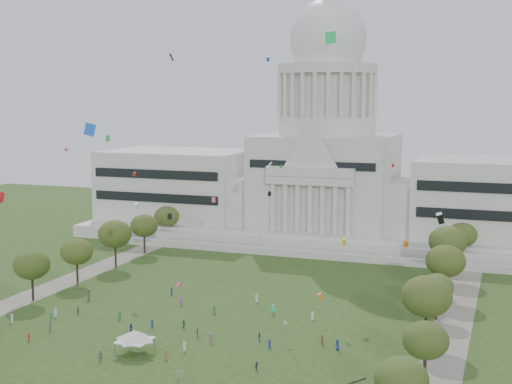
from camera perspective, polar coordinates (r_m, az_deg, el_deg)
The scene contains 29 objects.
ground at distance 137.98m, azimuth -6.50°, elevation -12.31°, with size 400.00×400.00×0.00m, color #2B481B.
capitol at distance 238.10m, azimuth 5.61°, elevation 1.66°, with size 160.00×64.50×91.30m.
path_left at distance 186.48m, azimuth -15.76°, elevation -7.23°, with size 8.00×160.00×0.04m, color gray.
path_right at distance 153.70m, azimuth 15.37°, elevation -10.43°, with size 8.00×160.00×0.04m, color gray.
row_tree_r_0 at distance 104.92m, azimuth 11.56°, elevation -14.48°, with size 7.67×7.67×10.91m.
row_tree_r_1 at distance 121.41m, azimuth 13.42°, elevation -11.47°, with size 7.58×7.58×10.78m.
row_tree_l_2 at distance 172.87m, azimuth -17.51°, elevation -5.57°, with size 8.42×8.42×11.97m.
row_tree_r_2 at distance 139.26m, azimuth 13.50°, elevation -8.12°, with size 9.55×9.55×13.58m.
row_tree_l_3 at distance 185.52m, azimuth -14.16°, elevation -4.65°, with size 8.12×8.12×11.55m.
row_tree_r_3 at distance 156.29m, azimuth 14.27°, elevation -7.39°, with size 7.01×7.01×9.98m.
row_tree_l_4 at distance 200.54m, azimuth -11.22°, elevation -3.30°, with size 9.29×9.29×13.21m.
row_tree_r_4 at distance 170.79m, azimuth 14.93°, elevation -5.37°, with size 9.19×9.19×13.06m.
row_tree_l_5 at distance 217.09m, azimuth -8.94°, elevation -2.68°, with size 8.33×8.33×11.85m.
row_tree_r_5 at distance 190.40m, azimuth 15.09°, elevation -3.84°, with size 9.82×9.82×13.96m.
row_tree_l_6 at distance 233.65m, azimuth -7.16°, elevation -1.95°, with size 8.19×8.19×11.64m.
row_tree_r_6 at distance 208.08m, azimuth 16.18°, elevation -3.31°, with size 8.42×8.42×11.97m.
event_tent at distance 135.38m, azimuth -9.68°, elevation -11.22°, with size 8.07×8.07×4.47m.
person_0 at distance 136.77m, azimuth 6.54°, elevation -12.04°, with size 1.01×0.66×2.06m, color navy.
person_2 at distance 139.14m, azimuth 5.35°, elevation -11.70°, with size 0.94×0.58×1.93m, color olive.
person_3 at distance 139.97m, azimuth -3.63°, elevation -11.57°, with size 1.22×0.63×1.88m, color #994C8C.
person_4 at distance 143.35m, azimuth -4.71°, elevation -11.12°, with size 1.07×0.59×1.83m, color #994C8C.
person_5 at distance 148.98m, azimuth -5.79°, elevation -10.43°, with size 1.57×0.62×1.69m, color #33723F.
person_7 at distance 133.86m, azimuth -12.35°, elevation -12.66°, with size 0.68×0.49×1.86m, color #4C4C51.
person_8 at distance 147.57m, azimuth -9.95°, elevation -10.65°, with size 0.91×0.56×1.87m, color navy.
person_9 at distance 126.60m, azimuth 0.06°, elevation -13.75°, with size 1.03×0.53×1.59m, color #26262B.
person_10 at distance 140.68m, azimuth 0.27°, elevation -11.50°, with size 0.99×0.54×1.69m, color navy.
person_11 at distance 123.63m, azimuth -6.26°, elevation -14.34°, with size 1.48×0.58×1.59m, color silver.
distant_crowd at distance 155.96m, azimuth -8.74°, elevation -9.63°, with size 61.59×40.28×1.93m.
kite_swarm at distance 137.87m, azimuth -3.20°, elevation -1.10°, with size 94.66×96.24×54.94m.
Camera 1 is at (58.08, -116.00, 46.99)m, focal length 50.00 mm.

